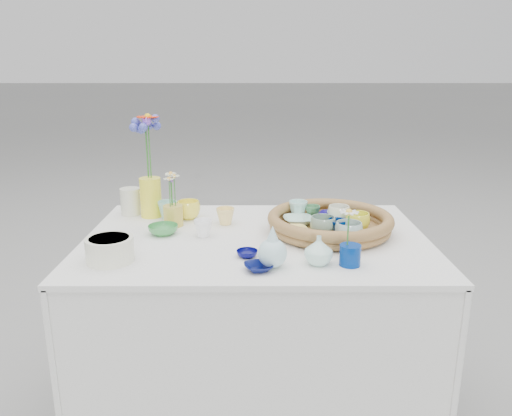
{
  "coord_description": "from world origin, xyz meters",
  "views": [
    {
      "loc": [
        -0.0,
        -1.75,
        1.38
      ],
      "look_at": [
        0.0,
        0.02,
        0.87
      ],
      "focal_mm": 35.0,
      "sensor_mm": 36.0,
      "label": 1
    }
  ],
  "objects_px": {
    "bud_vase_seafoam": "(319,250)",
    "display_table": "(256,412)",
    "wicker_tray": "(330,223)",
    "tall_vase_yellow": "(151,197)"
  },
  "relations": [
    {
      "from": "display_table",
      "to": "bud_vase_seafoam",
      "type": "height_order",
      "value": "bud_vase_seafoam"
    },
    {
      "from": "bud_vase_seafoam",
      "to": "display_table",
      "type": "bearing_deg",
      "value": 126.82
    },
    {
      "from": "wicker_tray",
      "to": "tall_vase_yellow",
      "type": "distance_m",
      "value": 0.75
    },
    {
      "from": "display_table",
      "to": "tall_vase_yellow",
      "type": "relative_size",
      "value": 7.66
    },
    {
      "from": "wicker_tray",
      "to": "tall_vase_yellow",
      "type": "xyz_separation_m",
      "value": [
        -0.72,
        0.21,
        0.04
      ]
    },
    {
      "from": "display_table",
      "to": "bud_vase_seafoam",
      "type": "xyz_separation_m",
      "value": [
        0.2,
        -0.26,
        0.81
      ]
    },
    {
      "from": "bud_vase_seafoam",
      "to": "tall_vase_yellow",
      "type": "height_order",
      "value": "tall_vase_yellow"
    },
    {
      "from": "display_table",
      "to": "bud_vase_seafoam",
      "type": "bearing_deg",
      "value": -53.18
    },
    {
      "from": "display_table",
      "to": "tall_vase_yellow",
      "type": "xyz_separation_m",
      "value": [
        -0.44,
        0.26,
        0.85
      ]
    },
    {
      "from": "wicker_tray",
      "to": "bud_vase_seafoam",
      "type": "bearing_deg",
      "value": -104.54
    }
  ]
}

